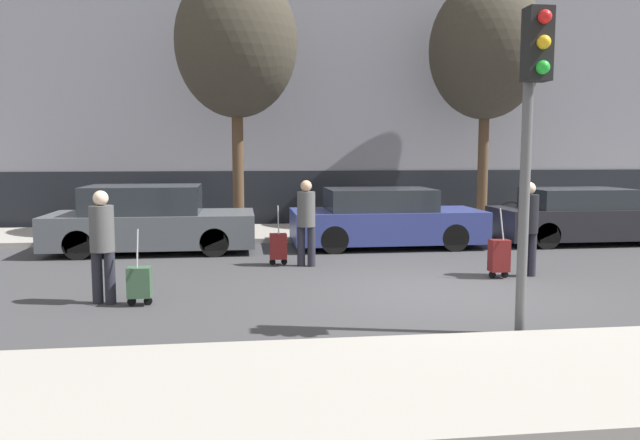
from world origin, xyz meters
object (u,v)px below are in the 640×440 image
at_px(pedestrian_center, 306,218).
at_px(trolley_right, 499,256).
at_px(parked_car_0, 150,221).
at_px(pedestrian_left, 102,240).
at_px(parked_bicycle, 529,213).
at_px(bare_tree_near_crossing, 236,43).
at_px(bare_tree_down_street, 486,50).
at_px(trolley_left, 139,282).
at_px(parked_car_1, 385,219).
at_px(trolley_center, 278,246).
at_px(pedestrian_right, 528,223).
at_px(parked_car_2, 581,217).
at_px(traffic_light, 532,106).

xyz_separation_m(pedestrian_center, trolley_right, (3.15, -1.55, -0.53)).
relative_size(parked_car_0, pedestrian_left, 2.69).
height_order(parked_bicycle, bare_tree_near_crossing, bare_tree_near_crossing).
xyz_separation_m(parked_bicycle, bare_tree_down_street, (-1.27, 0.23, 4.36)).
xyz_separation_m(trolley_left, parked_bicycle, (9.26, 7.24, 0.16)).
bearing_deg(parked_bicycle, parked_car_1, -152.95).
bearing_deg(parked_car_0, pedestrian_center, -34.23).
bearing_deg(pedestrian_left, parked_bicycle, -124.85).
xyz_separation_m(parked_car_1, trolley_center, (-2.54, -1.99, -0.27)).
bearing_deg(parked_car_1, trolley_center, -141.92).
height_order(parked_car_1, bare_tree_near_crossing, bare_tree_near_crossing).
xyz_separation_m(parked_car_1, parked_bicycle, (4.59, 2.34, -0.14)).
xyz_separation_m(trolley_left, pedestrian_right, (6.34, 1.27, 0.60)).
bearing_deg(bare_tree_near_crossing, parked_bicycle, 2.48).
relative_size(parked_car_0, bare_tree_near_crossing, 0.67).
distance_m(parked_car_2, trolley_left, 10.61).
distance_m(parked_car_1, trolley_right, 3.90).
relative_size(parked_bicycle, bare_tree_down_street, 0.27).
bearing_deg(bare_tree_near_crossing, trolley_left, -101.31).
xyz_separation_m(parked_car_2, bare_tree_near_crossing, (-8.04, 2.02, 4.18)).
relative_size(pedestrian_left, parked_bicycle, 0.91).
distance_m(parked_car_1, bare_tree_near_crossing, 5.67).
distance_m(pedestrian_right, bare_tree_down_street, 7.53).
relative_size(parked_car_2, trolley_right, 3.44).
bearing_deg(parked_bicycle, bare_tree_down_street, 169.73).
relative_size(parked_car_0, trolley_right, 3.60).
bearing_deg(pedestrian_left, bare_tree_near_crossing, -86.46).
xyz_separation_m(pedestrian_left, traffic_light, (5.21, -2.30, 1.75)).
bearing_deg(bare_tree_down_street, traffic_light, -109.01).
bearing_deg(parked_car_2, trolley_left, -152.61).
bearing_deg(parked_car_1, trolley_left, -133.62).
height_order(pedestrian_right, traffic_light, traffic_light).
height_order(parked_car_0, trolley_center, parked_car_0).
bearing_deg(traffic_light, parked_bicycle, 63.98).
bearing_deg(pedestrian_left, pedestrian_center, -121.91).
bearing_deg(parked_car_1, pedestrian_center, -132.93).
bearing_deg(trolley_left, bare_tree_near_crossing, 78.69).
height_order(trolley_left, trolley_center, trolley_center).
bearing_deg(traffic_light, pedestrian_left, 156.18).
bearing_deg(trolley_center, parked_car_1, 38.08).
xyz_separation_m(parked_car_0, parked_bicycle, (9.77, 2.37, -0.18)).
distance_m(parked_car_2, trolley_center, 7.55).
xyz_separation_m(pedestrian_right, traffic_light, (-1.65, -3.39, 1.73)).
relative_size(pedestrian_left, pedestrian_center, 0.99).
relative_size(pedestrian_left, trolley_left, 1.49).
height_order(pedestrian_right, bare_tree_down_street, bare_tree_down_street).
distance_m(parked_car_0, trolley_right, 7.32).
relative_size(trolley_right, bare_tree_down_street, 0.18).
bearing_deg(trolley_left, trolley_center, 53.80).
height_order(trolley_left, pedestrian_center, pedestrian_center).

